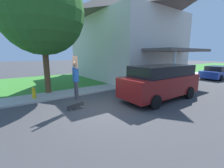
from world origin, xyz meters
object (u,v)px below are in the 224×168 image
Objects in this scene: fire_hydrant at (34,93)px; lawn_tree_near at (42,13)px; skateboarder at (76,77)px; skateboard at (76,106)px; suv_parked at (161,81)px; car_down_street at (217,73)px.

lawn_tree_near is at bearing 134.57° from fire_hydrant.
skateboarder is 2.61× the size of skateboard.
skateboarder reaches higher than fire_hydrant.
suv_parked is 2.42× the size of skateboarder.
suv_parked is 7.69× the size of fire_hydrant.
suv_parked is 1.14× the size of car_down_street.
lawn_tree_near is 5.11m from skateboarder.
skateboarder is at bearing 28.44° from fire_hydrant.
car_down_street reaches higher than skateboard.
car_down_street is (3.71, 16.26, -4.37)m from lawn_tree_near.
skateboard is at bearing -104.25° from suv_parked.
skateboard is (0.08, -15.89, -0.48)m from car_down_street.
lawn_tree_near is 8.13m from suv_parked.
suv_parked is 7.28m from fire_hydrant.
skateboarder reaches higher than car_down_street.
fire_hydrant reaches higher than skateboard.
fire_hydrant is at bearing -123.49° from suv_parked.
car_down_street is 15.80m from skateboarder.
fire_hydrant is (-4.00, -6.05, -0.64)m from suv_parked.
skateboarder is (3.69, 0.48, -3.49)m from lawn_tree_near.
suv_parked is at bearing 75.75° from skateboard.
skateboarder is at bearing -105.69° from suv_parked.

